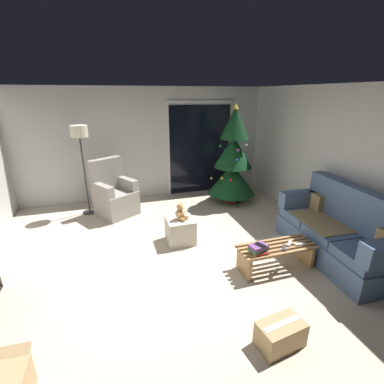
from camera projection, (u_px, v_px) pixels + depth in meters
ground_plane at (180, 266)px, 3.94m from camera, size 7.00×7.00×0.00m
wall_back at (145, 144)px, 6.26m from camera, size 5.72×0.12×2.50m
wall_right at (353, 167)px, 4.30m from camera, size 0.12×6.00×2.50m
patio_door_frame at (200, 148)px, 6.61m from camera, size 1.60×0.02×2.20m
patio_door_glass at (200, 150)px, 6.61m from camera, size 1.50×0.02×2.10m
couch at (338, 233)px, 4.04m from camera, size 0.91×1.99×1.08m
coffee_table at (276, 253)px, 3.81m from camera, size 1.10×0.40×0.36m
remote_graphite at (284, 248)px, 3.70m from camera, size 0.13×0.15×0.02m
remote_silver at (289, 243)px, 3.81m from camera, size 0.15×0.14×0.02m
remote_white at (300, 244)px, 3.79m from camera, size 0.16×0.06×0.02m
book_stack at (259, 249)px, 3.59m from camera, size 0.28×0.21×0.11m
cell_phone at (260, 245)px, 3.56m from camera, size 0.13×0.16×0.01m
christmas_tree at (233, 161)px, 5.94m from camera, size 1.04×1.04×2.17m
armchair at (114, 195)px, 5.52m from camera, size 0.94×0.94×1.13m
floor_lamp at (80, 140)px, 5.19m from camera, size 0.32×0.32×1.78m
ottoman at (180, 230)px, 4.52m from camera, size 0.44×0.44×0.41m
teddy_bear_honey at (181, 213)px, 4.40m from camera, size 0.21×0.21×0.29m
cardboard_box_taped_mid_floor at (280, 334)px, 2.66m from camera, size 0.49×0.33×0.27m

